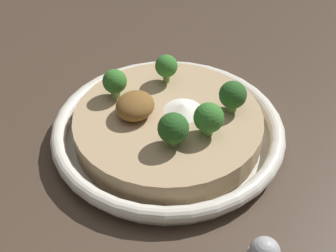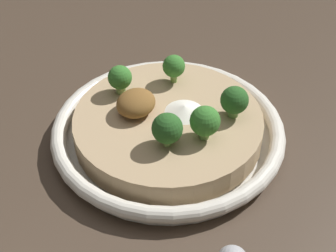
{
  "view_description": "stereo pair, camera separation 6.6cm",
  "coord_description": "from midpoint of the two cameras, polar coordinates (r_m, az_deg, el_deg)",
  "views": [
    {
      "loc": [
        0.46,
        0.2,
        0.46
      ],
      "look_at": [
        0.0,
        0.0,
        0.03
      ],
      "focal_mm": 55.0,
      "sensor_mm": 36.0,
      "label": 1
    },
    {
      "loc": [
        0.42,
        0.26,
        0.46
      ],
      "look_at": [
        0.0,
        0.0,
        0.03
      ],
      "focal_mm": 55.0,
      "sensor_mm": 36.0,
      "label": 2
    }
  ],
  "objects": [
    {
      "name": "broccoli_left",
      "position": [
        0.7,
        3.38,
        6.48
      ],
      "size": [
        0.03,
        0.03,
        0.04
      ],
      "color": "#759E4C",
      "rests_on": "risotto_bowl"
    },
    {
      "name": "ground_plane",
      "position": [
        0.68,
        2.79,
        -1.72
      ],
      "size": [
        6.0,
        6.0,
        0.0
      ],
      "primitive_type": "plane",
      "color": "#47382B"
    },
    {
      "name": "cheese_sprinkle",
      "position": [
        0.65,
        4.71,
        1.78
      ],
      "size": [
        0.05,
        0.05,
        0.01
      ],
      "color": "white",
      "rests_on": "risotto_bowl"
    },
    {
      "name": "broccoli_front_left",
      "position": [
        0.68,
        -2.57,
        5.21
      ],
      "size": [
        0.03,
        0.03,
        0.04
      ],
      "color": "#84A856",
      "rests_on": "risotto_bowl"
    },
    {
      "name": "broccoli_right",
      "position": [
        0.59,
        3.1,
        -0.44
      ],
      "size": [
        0.04,
        0.04,
        0.04
      ],
      "color": "#84A856",
      "rests_on": "risotto_bowl"
    },
    {
      "name": "broccoli_back_left",
      "position": [
        0.65,
        10.29,
        2.65
      ],
      "size": [
        0.04,
        0.04,
        0.04
      ],
      "color": "#668E47",
      "rests_on": "risotto_bowl"
    },
    {
      "name": "crispy_onion_garnish",
      "position": [
        0.65,
        -0.66,
        2.44
      ],
      "size": [
        0.05,
        0.05,
        0.03
      ],
      "color": "brown",
      "rests_on": "risotto_bowl"
    },
    {
      "name": "risotto_bowl",
      "position": [
        0.66,
        2.84,
        -0.51
      ],
      "size": [
        0.3,
        0.3,
        0.04
      ],
      "color": "silver",
      "rests_on": "ground_plane"
    },
    {
      "name": "broccoli_back_right",
      "position": [
        0.61,
        7.23,
        0.36
      ],
      "size": [
        0.04,
        0.04,
        0.04
      ],
      "color": "#668E47",
      "rests_on": "risotto_bowl"
    }
  ]
}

